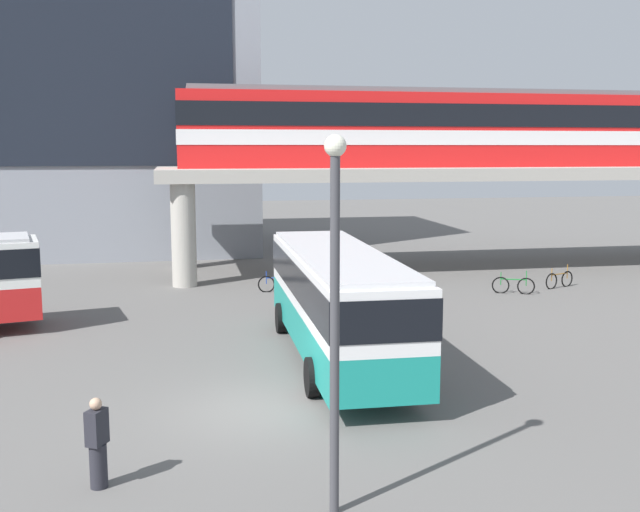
{
  "coord_description": "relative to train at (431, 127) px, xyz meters",
  "views": [
    {
      "loc": [
        -1.76,
        -16.85,
        6.16
      ],
      "look_at": [
        3.36,
        9.78,
        2.2
      ],
      "focal_mm": 41.67,
      "sensor_mm": 36.0,
      "label": 1
    }
  ],
  "objects": [
    {
      "name": "train",
      "position": [
        0.0,
        0.0,
        0.0
      ],
      "size": [
        25.2,
        2.96,
        3.84
      ],
      "color": "red",
      "rests_on": "elevated_platform"
    },
    {
      "name": "bicycle_brown",
      "position": [
        3.96,
        -6.18,
        -6.82
      ],
      "size": [
        1.68,
        0.74,
        1.04
      ],
      "color": "black",
      "rests_on": "ground_plane"
    },
    {
      "name": "bicycle_green",
      "position": [
        1.35,
        -7.07,
        -6.82
      ],
      "size": [
        1.67,
        0.77,
        1.04
      ],
      "color": "black",
      "rests_on": "ground_plane"
    },
    {
      "name": "elevated_platform",
      "position": [
        1.46,
        0.0,
        -2.67
      ],
      "size": [
        30.08,
        6.86,
        5.21
      ],
      "color": "#ADA89E",
      "rests_on": "ground_plane"
    },
    {
      "name": "bicycle_blue",
      "position": [
        -8.42,
        -4.78,
        -6.82
      ],
      "size": [
        1.79,
        0.2,
        1.04
      ],
      "color": "black",
      "rests_on": "ground_plane"
    },
    {
      "name": "pedestrian_by_bike_rack",
      "position": [
        -14.16,
        -22.65,
        -6.38
      ],
      "size": [
        0.42,
        0.48,
        1.7
      ],
      "color": "#26262D",
      "rests_on": "ground_plane"
    },
    {
      "name": "lamp_post",
      "position": [
        -10.13,
        -24.39,
        -3.42
      ],
      "size": [
        0.36,
        0.36,
        6.37
      ],
      "color": "#3F3F44",
      "rests_on": "ground_plane"
    },
    {
      "name": "ground_plane",
      "position": [
        -10.85,
        -9.17,
        -7.18
      ],
      "size": [
        120.0,
        120.0,
        0.0
      ],
      "primitive_type": "plane",
      "color": "#605E5B"
    },
    {
      "name": "bicycle_black",
      "position": [
        -5.56,
        -7.31,
        -6.82
      ],
      "size": [
        1.79,
        0.07,
        1.04
      ],
      "color": "black",
      "rests_on": "ground_plane"
    },
    {
      "name": "bus_main",
      "position": [
        -8.13,
        -15.38,
        -5.19
      ],
      "size": [
        2.93,
        11.09,
        3.22
      ],
      "color": "teal",
      "rests_on": "ground_plane"
    }
  ]
}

